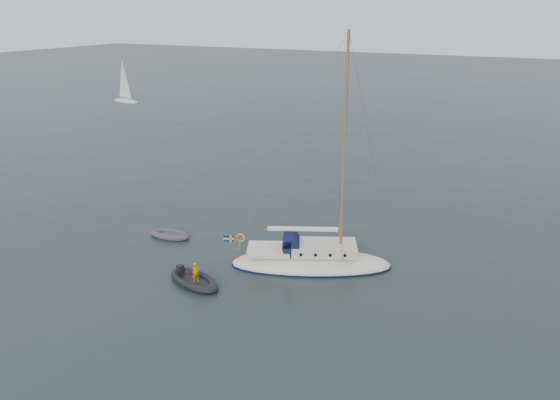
% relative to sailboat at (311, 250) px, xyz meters
% --- Properties ---
extents(ground, '(300.00, 300.00, 0.00)m').
position_rel_sailboat_xyz_m(ground, '(0.46, -2.28, -0.99)').
color(ground, black).
rests_on(ground, ground).
extents(sailboat, '(9.16, 2.75, 13.05)m').
position_rel_sailboat_xyz_m(sailboat, '(0.00, 0.00, 0.00)').
color(sailboat, white).
rests_on(sailboat, ground).
extents(dinghy, '(2.71, 1.22, 0.39)m').
position_rel_sailboat_xyz_m(dinghy, '(-9.47, -0.20, -0.82)').
color(dinghy, '#4C4C50').
rests_on(dinghy, ground).
extents(rib, '(3.38, 1.54, 1.23)m').
position_rel_sailboat_xyz_m(rib, '(-4.60, -4.50, -0.79)').
color(rib, black).
rests_on(rib, ground).
extents(distant_yacht_a, '(5.29, 2.82, 7.01)m').
position_rel_sailboat_xyz_m(distant_yacht_a, '(-47.51, 38.32, 2.01)').
color(distant_yacht_a, silver).
rests_on(distant_yacht_a, ground).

